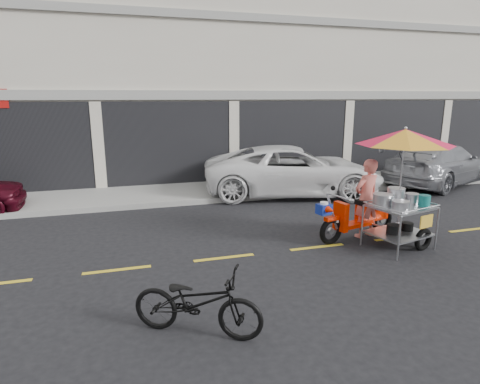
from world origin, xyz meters
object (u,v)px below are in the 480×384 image
object	(u,v)px
silver_pickup	(439,164)
near_bicycle	(197,302)
food_vendor_rig	(389,171)
white_pickup	(293,170)

from	to	relation	value
silver_pickup	near_bicycle	size ratio (longest dim) A/B	2.89
near_bicycle	food_vendor_rig	bearing A→B (deg)	-33.75
silver_pickup	food_vendor_rig	distance (m)	7.11
white_pickup	food_vendor_rig	size ratio (longest dim) A/B	1.98
white_pickup	food_vendor_rig	distance (m)	4.65
white_pickup	near_bicycle	world-z (taller)	white_pickup
near_bicycle	food_vendor_rig	world-z (taller)	food_vendor_rig
white_pickup	silver_pickup	size ratio (longest dim) A/B	1.09
white_pickup	food_vendor_rig	xyz separation A→B (m)	(0.13, -4.58, 0.79)
silver_pickup	food_vendor_rig	size ratio (longest dim) A/B	1.81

